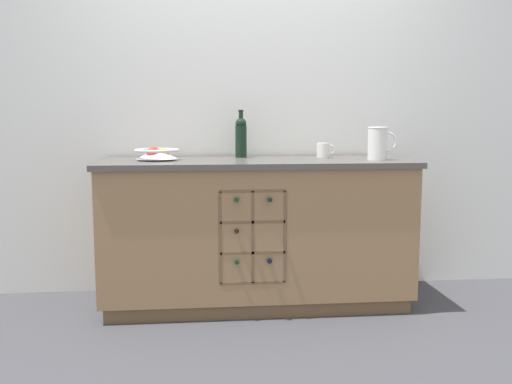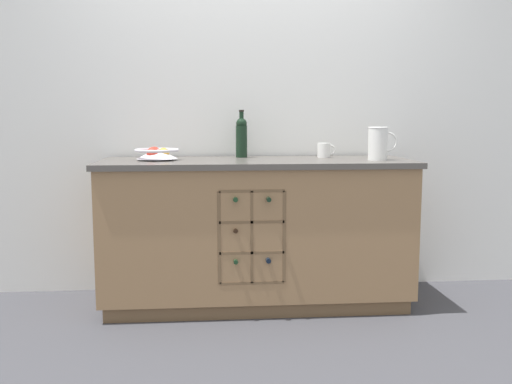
# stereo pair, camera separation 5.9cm
# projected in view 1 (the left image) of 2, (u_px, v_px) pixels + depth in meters

# --- Properties ---
(ground_plane) EXTENTS (14.00, 14.00, 0.00)m
(ground_plane) POSITION_uv_depth(u_px,v_px,m) (256.00, 303.00, 3.69)
(ground_plane) COLOR #424247
(back_wall) EXTENTS (4.40, 0.06, 2.55)m
(back_wall) POSITION_uv_depth(u_px,v_px,m) (250.00, 105.00, 3.91)
(back_wall) COLOR white
(back_wall) RESTS_ON ground_plane
(kitchen_island) EXTENTS (1.94, 0.72, 0.93)m
(kitchen_island) POSITION_uv_depth(u_px,v_px,m) (256.00, 231.00, 3.62)
(kitchen_island) COLOR brown
(kitchen_island) RESTS_ON ground_plane
(fruit_bowl) EXTENTS (0.28, 0.28, 0.08)m
(fruit_bowl) POSITION_uv_depth(u_px,v_px,m) (157.00, 153.00, 3.51)
(fruit_bowl) COLOR silver
(fruit_bowl) RESTS_ON kitchen_island
(white_pitcher) EXTENTS (0.19, 0.12, 0.20)m
(white_pitcher) POSITION_uv_depth(u_px,v_px,m) (378.00, 143.00, 3.54)
(white_pitcher) COLOR white
(white_pitcher) RESTS_ON kitchen_island
(ceramic_mug) EXTENTS (0.12, 0.08, 0.09)m
(ceramic_mug) POSITION_uv_depth(u_px,v_px,m) (324.00, 150.00, 3.77)
(ceramic_mug) COLOR white
(ceramic_mug) RESTS_ON kitchen_island
(standing_wine_bottle) EXTENTS (0.08, 0.08, 0.31)m
(standing_wine_bottle) POSITION_uv_depth(u_px,v_px,m) (241.00, 136.00, 3.75)
(standing_wine_bottle) COLOR black
(standing_wine_bottle) RESTS_ON kitchen_island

